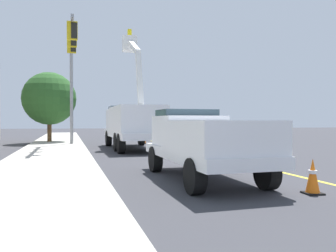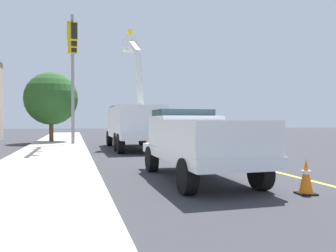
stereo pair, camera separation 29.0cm
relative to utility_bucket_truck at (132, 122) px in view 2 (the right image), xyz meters
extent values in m
plane|color=#38383D|center=(-1.79, -3.18, -1.62)|extent=(120.00, 120.00, 0.00)
cube|color=#B2ADA3|center=(-2.48, 4.30, -1.56)|extent=(60.08, 9.10, 0.12)
cube|color=yellow|center=(-1.79, -3.18, -1.62)|extent=(49.80, 4.76, 0.01)
cube|color=white|center=(-0.19, -0.02, -0.72)|extent=(8.40, 3.24, 0.36)
cube|color=white|center=(2.43, 0.22, 0.05)|extent=(2.83, 2.58, 1.60)
cube|color=#384C56|center=(2.62, 0.24, 0.75)|extent=(1.99, 2.26, 0.64)
cube|color=white|center=(-1.17, -0.11, 0.00)|extent=(5.46, 2.97, 1.80)
cube|color=white|center=(-2.23, -0.21, 2.43)|extent=(1.11, 0.37, 3.04)
cube|color=white|center=(-0.43, -0.05, 4.51)|extent=(2.91, 0.53, 1.45)
cube|color=white|center=(0.96, 0.07, 4.95)|extent=(0.90, 0.90, 0.90)
cube|color=yellow|center=(0.96, 0.07, 5.55)|extent=(0.36, 0.24, 0.60)
cylinder|color=black|center=(2.57, 1.37, -1.10)|extent=(1.07, 0.43, 1.04)
cylinder|color=black|center=(2.77, -0.87, -1.10)|extent=(1.07, 0.43, 1.04)
cylinder|color=black|center=(-1.76, 0.97, -1.10)|extent=(1.07, 0.43, 1.04)
cylinder|color=black|center=(-1.55, -1.27, -1.10)|extent=(1.07, 0.43, 1.04)
cylinder|color=black|center=(-3.07, 0.85, -1.10)|extent=(1.07, 0.43, 1.04)
cylinder|color=black|center=(-2.86, -1.39, -1.10)|extent=(1.07, 0.43, 1.04)
cube|color=white|center=(-11.33, -1.05, -0.87)|extent=(5.77, 2.61, 0.30)
cube|color=white|center=(-10.10, -0.93, -0.32)|extent=(2.19, 2.11, 1.10)
cube|color=#384C56|center=(-9.90, -0.91, 0.16)|extent=(1.50, 1.88, 0.56)
cube|color=white|center=(-12.33, -1.14, -0.47)|extent=(3.54, 2.40, 1.10)
cylinder|color=black|center=(-9.58, 0.07, -1.20)|extent=(0.86, 0.38, 0.84)
cylinder|color=black|center=(-9.40, -1.82, -1.20)|extent=(0.86, 0.38, 0.84)
cylinder|color=black|center=(-13.26, -0.27, -1.20)|extent=(0.86, 0.38, 0.84)
cylinder|color=black|center=(-13.08, -2.16, -1.20)|extent=(0.86, 0.38, 0.84)
cube|color=silver|center=(6.94, -4.73, -0.83)|extent=(4.95, 2.33, 0.70)
cube|color=#384C56|center=(7.09, -4.71, -0.23)|extent=(3.60, 1.98, 0.60)
cylinder|color=black|center=(5.39, -5.73, -1.28)|extent=(0.70, 0.30, 0.68)
cylinder|color=black|center=(5.24, -4.03, -1.28)|extent=(0.70, 0.30, 0.68)
cylinder|color=black|center=(8.64, -5.43, -1.28)|extent=(0.70, 0.30, 0.68)
cylinder|color=black|center=(8.49, -3.73, -1.28)|extent=(0.70, 0.30, 0.68)
cube|color=black|center=(-13.73, -2.96, -1.60)|extent=(0.40, 0.40, 0.04)
cone|color=orange|center=(-13.73, -2.96, -1.19)|extent=(0.32, 0.32, 0.79)
cylinder|color=white|center=(-13.73, -2.96, -1.11)|extent=(0.20, 0.20, 0.08)
cube|color=black|center=(-7.12, -2.46, -1.60)|extent=(0.40, 0.40, 0.04)
cone|color=orange|center=(-7.12, -2.46, -1.17)|extent=(0.32, 0.32, 0.82)
cylinder|color=white|center=(-7.12, -2.46, -1.09)|extent=(0.20, 0.20, 0.08)
cube|color=black|center=(-1.82, -2.26, -1.60)|extent=(0.40, 0.40, 0.04)
cone|color=orange|center=(-1.82, -2.26, -1.18)|extent=(0.32, 0.32, 0.81)
cylinder|color=white|center=(-1.82, -2.26, -1.10)|extent=(0.20, 0.20, 0.08)
cube|color=black|center=(4.53, -1.27, -1.60)|extent=(0.40, 0.40, 0.04)
cone|color=orange|center=(4.53, -1.27, -1.21)|extent=(0.32, 0.32, 0.75)
cylinder|color=white|center=(4.53, -1.27, -1.13)|extent=(0.20, 0.20, 0.08)
cylinder|color=gray|center=(3.68, 3.87, 2.34)|extent=(0.22, 0.22, 7.92)
cube|color=gray|center=(0.47, 3.57, 5.46)|extent=(6.43, 0.75, 0.16)
cube|color=gold|center=(1.85, 3.70, 4.91)|extent=(0.17, 0.57, 1.00)
cube|color=black|center=(1.86, 3.60, 4.91)|extent=(0.23, 0.34, 0.84)
cube|color=gold|center=(0.02, 3.53, 4.91)|extent=(0.17, 0.57, 1.00)
cube|color=black|center=(0.02, 3.43, 4.91)|extent=(0.23, 0.34, 0.84)
cube|color=gold|center=(-1.82, 3.36, 4.91)|extent=(0.17, 0.57, 1.00)
cube|color=black|center=(-1.81, 3.26, 4.91)|extent=(0.23, 0.34, 0.84)
cylinder|color=brown|center=(6.59, 5.75, -0.62)|extent=(0.32, 0.32, 2.00)
sphere|color=#285623|center=(6.59, 5.75, 1.79)|extent=(4.03, 4.03, 4.03)
camera|label=1|loc=(-20.81, 1.82, 0.07)|focal=36.53mm
camera|label=2|loc=(-20.86, 1.53, 0.07)|focal=36.53mm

